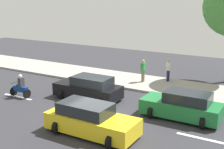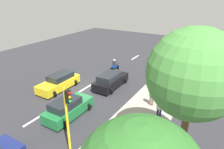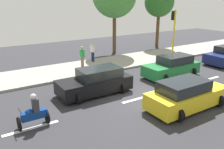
{
  "view_description": "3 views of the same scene",
  "coord_description": "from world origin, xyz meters",
  "px_view_note": "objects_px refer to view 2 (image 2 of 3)",
  "views": [
    {
      "loc": [
        -13.38,
        -8.97,
        6.45
      ],
      "look_at": [
        3.02,
        0.61,
        1.55
      ],
      "focal_mm": 49.23,
      "sensor_mm": 36.0,
      "label": 1
    },
    {
      "loc": [
        11.82,
        -14.31,
        9.18
      ],
      "look_at": [
        2.61,
        1.04,
        1.75
      ],
      "focal_mm": 32.68,
      "sensor_mm": 36.0,
      "label": 2
    },
    {
      "loc": [
        -9.37,
        7.79,
        5.35
      ],
      "look_at": [
        2.38,
        0.36,
        0.82
      ],
      "focal_mm": 37.41,
      "sensor_mm": 36.0,
      "label": 3
    }
  ],
  "objects_px": {
    "pedestrian_near_signal": "(159,108)",
    "traffic_light_corner": "(68,113)",
    "pedestrian_by_tree": "(152,96)",
    "car_black": "(110,81)",
    "car_yellow_cab": "(59,82)",
    "motorcycle": "(115,66)",
    "street_tree_center": "(193,75)",
    "car_green": "(68,108)"
  },
  "relations": [
    {
      "from": "pedestrian_near_signal",
      "to": "traffic_light_corner",
      "type": "bearing_deg",
      "value": -118.42
    },
    {
      "from": "pedestrian_by_tree",
      "to": "traffic_light_corner",
      "type": "distance_m",
      "value": 8.15
    },
    {
      "from": "car_black",
      "to": "pedestrian_near_signal",
      "type": "height_order",
      "value": "pedestrian_near_signal"
    },
    {
      "from": "pedestrian_near_signal",
      "to": "car_yellow_cab",
      "type": "bearing_deg",
      "value": 179.56
    },
    {
      "from": "pedestrian_near_signal",
      "to": "motorcycle",
      "type": "bearing_deg",
      "value": 138.4
    },
    {
      "from": "motorcycle",
      "to": "pedestrian_near_signal",
      "type": "xyz_separation_m",
      "value": [
        8.04,
        -7.14,
        0.42
      ]
    },
    {
      "from": "motorcycle",
      "to": "traffic_light_corner",
      "type": "distance_m",
      "value": 14.24
    },
    {
      "from": "motorcycle",
      "to": "pedestrian_by_tree",
      "type": "height_order",
      "value": "pedestrian_by_tree"
    },
    {
      "from": "pedestrian_by_tree",
      "to": "street_tree_center",
      "type": "xyz_separation_m",
      "value": [
        3.62,
        -5.35,
        4.59
      ]
    },
    {
      "from": "pedestrian_near_signal",
      "to": "traffic_light_corner",
      "type": "xyz_separation_m",
      "value": [
        -3.3,
        -6.09,
        1.87
      ]
    },
    {
      "from": "car_yellow_cab",
      "to": "pedestrian_by_tree",
      "type": "bearing_deg",
      "value": 9.1
    },
    {
      "from": "car_green",
      "to": "motorcycle",
      "type": "height_order",
      "value": "motorcycle"
    },
    {
      "from": "car_black",
      "to": "traffic_light_corner",
      "type": "bearing_deg",
      "value": -72.74
    },
    {
      "from": "car_yellow_cab",
      "to": "car_black",
      "type": "height_order",
      "value": "same"
    },
    {
      "from": "motorcycle",
      "to": "traffic_light_corner",
      "type": "xyz_separation_m",
      "value": [
        4.74,
        -13.23,
        2.29
      ]
    },
    {
      "from": "motorcycle",
      "to": "pedestrian_by_tree",
      "type": "bearing_deg",
      "value": -39.13
    },
    {
      "from": "car_black",
      "to": "traffic_light_corner",
      "type": "xyz_separation_m",
      "value": [
        2.84,
        -9.14,
        2.22
      ]
    },
    {
      "from": "pedestrian_by_tree",
      "to": "street_tree_center",
      "type": "height_order",
      "value": "street_tree_center"
    },
    {
      "from": "car_black",
      "to": "traffic_light_corner",
      "type": "height_order",
      "value": "traffic_light_corner"
    },
    {
      "from": "traffic_light_corner",
      "to": "street_tree_center",
      "type": "distance_m",
      "value": 6.76
    },
    {
      "from": "motorcycle",
      "to": "street_tree_center",
      "type": "bearing_deg",
      "value": -46.19
    },
    {
      "from": "car_green",
      "to": "street_tree_center",
      "type": "height_order",
      "value": "street_tree_center"
    },
    {
      "from": "pedestrian_near_signal",
      "to": "car_green",
      "type": "bearing_deg",
      "value": -153.6
    },
    {
      "from": "car_yellow_cab",
      "to": "car_green",
      "type": "xyz_separation_m",
      "value": [
        4.07,
        -3.18,
        -0.0
      ]
    },
    {
      "from": "pedestrian_by_tree",
      "to": "street_tree_center",
      "type": "relative_size",
      "value": 0.22
    },
    {
      "from": "car_yellow_cab",
      "to": "traffic_light_corner",
      "type": "distance_m",
      "value": 9.61
    },
    {
      "from": "car_black",
      "to": "motorcycle",
      "type": "relative_size",
      "value": 2.83
    },
    {
      "from": "car_black",
      "to": "street_tree_center",
      "type": "relative_size",
      "value": 0.55
    },
    {
      "from": "car_black",
      "to": "traffic_light_corner",
      "type": "relative_size",
      "value": 0.96
    },
    {
      "from": "car_green",
      "to": "pedestrian_near_signal",
      "type": "distance_m",
      "value": 6.98
    },
    {
      "from": "pedestrian_by_tree",
      "to": "traffic_light_corner",
      "type": "height_order",
      "value": "traffic_light_corner"
    },
    {
      "from": "pedestrian_near_signal",
      "to": "car_black",
      "type": "bearing_deg",
      "value": 153.57
    },
    {
      "from": "motorcycle",
      "to": "pedestrian_near_signal",
      "type": "height_order",
      "value": "pedestrian_near_signal"
    },
    {
      "from": "motorcycle",
      "to": "car_green",
      "type": "bearing_deg",
      "value": -80.08
    },
    {
      "from": "car_yellow_cab",
      "to": "pedestrian_near_signal",
      "type": "distance_m",
      "value": 10.33
    },
    {
      "from": "pedestrian_by_tree",
      "to": "car_yellow_cab",
      "type": "bearing_deg",
      "value": -170.9
    },
    {
      "from": "traffic_light_corner",
      "to": "street_tree_center",
      "type": "relative_size",
      "value": 0.57
    },
    {
      "from": "car_yellow_cab",
      "to": "street_tree_center",
      "type": "distance_m",
      "value": 14.23
    },
    {
      "from": "car_green",
      "to": "motorcycle",
      "type": "distance_m",
      "value": 10.39
    },
    {
      "from": "motorcycle",
      "to": "pedestrian_by_tree",
      "type": "xyz_separation_m",
      "value": [
        6.87,
        -5.59,
        0.42
      ]
    },
    {
      "from": "motorcycle",
      "to": "pedestrian_by_tree",
      "type": "relative_size",
      "value": 0.91
    },
    {
      "from": "car_green",
      "to": "car_black",
      "type": "bearing_deg",
      "value": 88.98
    }
  ]
}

